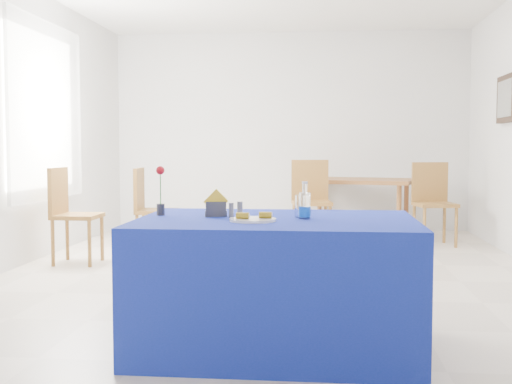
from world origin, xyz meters
TOP-DOWN VIEW (x-y plane):
  - floor at (0.00, 0.00)m, footprint 7.00×7.00m
  - room_shell at (0.00, 0.00)m, footprint 7.00×7.00m
  - window_pane at (-2.47, 0.80)m, footprint 0.04×1.50m
  - curtain at (-2.40, 0.80)m, footprint 0.04×1.75m
  - picture_frame at (2.47, 1.60)m, footprint 0.06×0.64m
  - picture_art at (2.44, 1.60)m, footprint 0.02×0.52m
  - plate at (0.07, -2.15)m, footprint 0.26×0.26m
  - drinking_glass at (0.33, -1.91)m, footprint 0.06×0.06m
  - salt_shaker at (-0.04, -1.87)m, footprint 0.03×0.03m
  - pepper_shaker at (-0.08, -1.97)m, footprint 0.03×0.03m
  - blue_table at (0.19, -2.00)m, footprint 1.60×1.10m
  - water_bottle at (0.36, -1.99)m, footprint 0.07×0.07m
  - napkin_holder at (-0.17, -1.94)m, footprint 0.15×0.08m
  - rose_vase at (-0.52, -1.90)m, footprint 0.05×0.05m
  - oak_table at (0.93, 2.86)m, footprint 1.65×1.27m
  - chair_bg_left at (0.33, 2.11)m, footprint 0.51×0.51m
  - chair_bg_right at (1.79, 2.18)m, footprint 0.51×0.51m
  - chair_win_a at (-2.07, 0.51)m, footprint 0.44×0.44m
  - chair_win_b at (-1.44, 1.19)m, footprint 0.45×0.45m
  - banana_pieces at (0.08, -2.15)m, footprint 0.20×0.08m

SIDE VIEW (x-z plane):
  - floor at x=0.00m, z-range 0.00..0.00m
  - blue_table at x=0.19m, z-range 0.00..0.76m
  - chair_win_b at x=-1.44m, z-range 0.07..1.02m
  - chair_win_a at x=-2.07m, z-range 0.08..1.04m
  - chair_bg_right at x=1.79m, z-range 0.08..1.07m
  - chair_bg_left at x=0.33m, z-range 0.08..1.10m
  - oak_table at x=0.93m, z-range 0.30..1.06m
  - plate at x=0.07m, z-range 0.76..0.77m
  - banana_pieces at x=0.08m, z-range 0.77..0.81m
  - salt_shaker at x=-0.04m, z-range 0.76..0.84m
  - pepper_shaker at x=-0.08m, z-range 0.76..0.84m
  - napkin_holder at x=-0.17m, z-range 0.73..0.89m
  - drinking_glass at x=0.33m, z-range 0.76..0.89m
  - water_bottle at x=0.36m, z-range 0.72..0.94m
  - rose_vase at x=-0.52m, z-range 0.76..1.06m
  - window_pane at x=-2.47m, z-range 0.75..2.35m
  - curtain at x=-2.40m, z-range 0.62..2.48m
  - picture_frame at x=2.47m, z-range 1.44..1.96m
  - picture_art at x=2.44m, z-range 1.50..1.90m
  - room_shell at x=0.00m, z-range -1.75..5.25m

